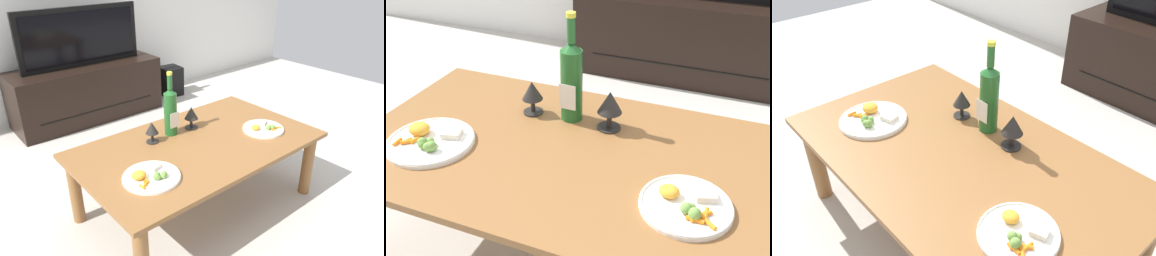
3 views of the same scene
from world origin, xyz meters
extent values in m
plane|color=#B7B2A8|center=(0.00, 0.00, 0.00)|extent=(6.40, 6.40, 0.00)
cube|color=brown|center=(0.00, 0.00, 0.43)|extent=(1.38, 0.81, 0.03)
cylinder|color=brown|center=(0.62, -0.34, 0.21)|extent=(0.07, 0.07, 0.41)
cylinder|color=brown|center=(-0.62, 0.34, 0.21)|extent=(0.07, 0.07, 0.41)
cylinder|color=brown|center=(0.62, 0.34, 0.21)|extent=(0.07, 0.07, 0.41)
cube|color=black|center=(0.11, 1.69, 0.25)|extent=(1.34, 0.47, 0.51)
cube|color=black|center=(0.11, 1.45, 0.15)|extent=(1.07, 0.01, 0.01)
cube|color=black|center=(0.11, 1.69, 0.76)|extent=(1.09, 0.04, 0.51)
cube|color=black|center=(0.11, 1.66, 0.76)|extent=(1.01, 0.01, 0.43)
cube|color=black|center=(1.06, 1.68, 0.16)|extent=(0.23, 0.23, 0.31)
cylinder|color=#1E5923|center=(-0.05, 0.19, 0.57)|extent=(0.08, 0.08, 0.26)
cone|color=#1E5923|center=(-0.05, 0.19, 0.71)|extent=(0.08, 0.08, 0.03)
cylinder|color=#1E5923|center=(-0.05, 0.19, 0.76)|extent=(0.03, 0.03, 0.09)
cylinder|color=yellow|center=(-0.05, 0.19, 0.81)|extent=(0.03, 0.03, 0.02)
cube|color=silver|center=(-0.05, 0.15, 0.54)|extent=(0.06, 0.00, 0.09)
cylinder|color=black|center=(-0.19, 0.18, 0.44)|extent=(0.07, 0.07, 0.01)
cylinder|color=black|center=(-0.19, 0.18, 0.47)|extent=(0.02, 0.02, 0.05)
cone|color=black|center=(-0.19, 0.18, 0.53)|extent=(0.07, 0.07, 0.07)
cylinder|color=black|center=(0.10, 0.18, 0.44)|extent=(0.08, 0.08, 0.01)
cylinder|color=black|center=(0.10, 0.18, 0.47)|extent=(0.02, 0.02, 0.06)
cone|color=black|center=(0.10, 0.18, 0.54)|extent=(0.08, 0.08, 0.08)
cylinder|color=white|center=(-0.41, -0.13, 0.44)|extent=(0.28, 0.28, 0.01)
torus|color=white|center=(-0.41, -0.13, 0.45)|extent=(0.28, 0.28, 0.01)
ellipsoid|color=orange|center=(-0.47, -0.11, 0.47)|extent=(0.07, 0.06, 0.04)
cube|color=beige|center=(-0.36, -0.08, 0.46)|extent=(0.07, 0.07, 0.02)
cylinder|color=orange|center=(-0.45, -0.15, 0.46)|extent=(0.02, 0.04, 0.01)
cylinder|color=orange|center=(-0.47, -0.17, 0.46)|extent=(0.03, 0.04, 0.01)
cylinder|color=orange|center=(-0.48, -0.17, 0.46)|extent=(0.03, 0.04, 0.01)
cylinder|color=orange|center=(-0.50, -0.18, 0.46)|extent=(0.01, 0.04, 0.01)
sphere|color=olive|center=(-0.41, -0.17, 0.47)|extent=(0.03, 0.03, 0.03)
sphere|color=olive|center=(-0.37, -0.18, 0.47)|extent=(0.03, 0.03, 0.03)
sphere|color=olive|center=(-0.39, -0.15, 0.46)|extent=(0.03, 0.03, 0.03)
sphere|color=olive|center=(-0.38, -0.18, 0.47)|extent=(0.03, 0.03, 0.03)
sphere|color=olive|center=(-0.41, -0.18, 0.46)|extent=(0.03, 0.03, 0.03)
cylinder|color=white|center=(0.41, -0.13, 0.44)|extent=(0.25, 0.25, 0.01)
torus|color=white|center=(0.41, -0.13, 0.45)|extent=(0.25, 0.25, 0.01)
ellipsoid|color=orange|center=(0.36, -0.11, 0.47)|extent=(0.06, 0.05, 0.03)
cube|color=beige|center=(0.46, -0.09, 0.46)|extent=(0.07, 0.06, 0.02)
cylinder|color=orange|center=(0.45, -0.19, 0.46)|extent=(0.05, 0.01, 0.01)
cylinder|color=orange|center=(0.48, -0.19, 0.46)|extent=(0.04, 0.04, 0.01)
cylinder|color=orange|center=(0.45, -0.18, 0.46)|extent=(0.04, 0.04, 0.01)
cylinder|color=orange|center=(0.46, -0.16, 0.46)|extent=(0.04, 0.04, 0.01)
cylinder|color=orange|center=(0.47, -0.16, 0.46)|extent=(0.01, 0.05, 0.01)
sphere|color=olive|center=(0.43, -0.15, 0.46)|extent=(0.02, 0.02, 0.02)
sphere|color=olive|center=(0.42, -0.16, 0.47)|extent=(0.03, 0.03, 0.03)
sphere|color=olive|center=(0.44, -0.18, 0.47)|extent=(0.03, 0.03, 0.03)
camera|label=1|loc=(-1.22, -1.39, 1.43)|focal=34.35mm
camera|label=2|loc=(0.47, -1.06, 1.24)|focal=41.08mm
camera|label=3|loc=(0.91, -0.79, 1.38)|focal=37.65mm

